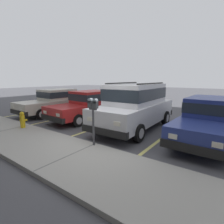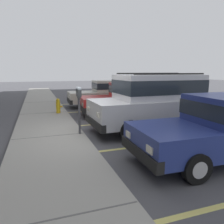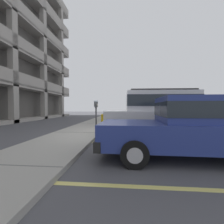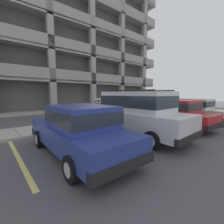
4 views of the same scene
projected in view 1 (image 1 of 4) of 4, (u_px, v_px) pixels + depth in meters
name	position (u px, v px, depth m)	size (l,w,h in m)	color
ground_plane	(100.00, 146.00, 5.92)	(80.00, 80.00, 0.10)	#4C4C51
sidewalk	(70.00, 157.00, 4.86)	(40.00, 2.20, 0.12)	#9E9B93
parking_stall_lines	(95.00, 128.00, 7.86)	(11.80, 4.80, 0.01)	#DBD16B
silver_suv	(136.00, 104.00, 7.67)	(2.10, 4.82, 2.03)	silver
red_sedan	(210.00, 118.00, 6.22)	(1.91, 4.52, 1.54)	navy
dark_hatchback	(89.00, 104.00, 9.57)	(2.04, 4.58, 1.54)	red
blue_coupe	(55.00, 101.00, 11.01)	(1.97, 4.55, 1.54)	beige
parking_meter_near	(93.00, 111.00, 5.38)	(0.35, 0.12, 1.49)	#47474C
fire_hydrant	(22.00, 120.00, 7.50)	(0.30, 0.30, 0.70)	gold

